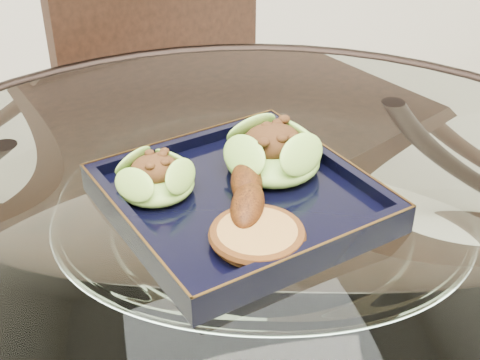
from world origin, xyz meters
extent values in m
cylinder|color=white|center=(0.00, 0.00, 0.76)|extent=(1.10, 1.10, 0.01)
torus|color=black|center=(0.00, 0.00, 0.76)|extent=(1.13, 1.13, 0.02)
cylinder|color=black|center=(0.28, 0.28, 0.38)|extent=(0.04, 0.04, 0.75)
cylinder|color=black|center=(-0.28, 0.28, 0.38)|extent=(0.04, 0.04, 0.75)
cube|color=black|center=(0.07, 0.48, 0.51)|extent=(0.61, 0.61, 0.04)
cube|color=black|center=(-0.02, 0.67, 0.81)|extent=(0.41, 0.21, 0.50)
cylinder|color=black|center=(0.33, 0.38, 0.25)|extent=(0.03, 0.03, 0.49)
cylinder|color=black|center=(-0.19, 0.57, 0.25)|extent=(0.03, 0.03, 0.49)
cylinder|color=black|center=(0.17, 0.74, 0.25)|extent=(0.03, 0.03, 0.49)
cube|color=black|center=(-0.01, 0.05, 0.77)|extent=(0.34, 0.34, 0.02)
ellipsoid|color=#64A22F|center=(-0.10, 0.08, 0.80)|extent=(0.11, 0.11, 0.03)
ellipsoid|color=#50952B|center=(0.04, 0.10, 0.80)|extent=(0.12, 0.12, 0.04)
ellipsoid|color=#5C2809|center=(0.00, 0.06, 0.80)|extent=(0.07, 0.17, 0.03)
cylinder|color=olive|center=(-0.01, -0.03, 0.79)|extent=(0.09, 0.09, 0.02)
camera|label=1|loc=(-0.16, -0.55, 1.20)|focal=50.00mm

